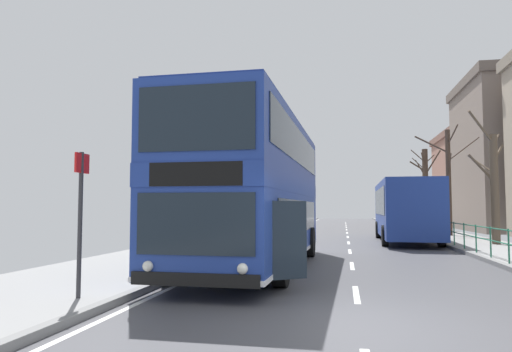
{
  "coord_description": "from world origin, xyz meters",
  "views": [
    {
      "loc": [
        -0.24,
        -7.36,
        1.74
      ],
      "look_at": [
        -2.41,
        4.54,
        2.55
      ],
      "focal_mm": 33.47,
      "sensor_mm": 36.0,
      "label": 1
    }
  ],
  "objects": [
    {
      "name": "ground",
      "position": [
        -0.72,
        -0.0,
        0.04
      ],
      "size": [
        15.8,
        140.0,
        0.2
      ],
      "color": "#46464B"
    },
    {
      "name": "background_building_01",
      "position": [
        15.21,
        45.97,
        4.96
      ],
      "size": [
        10.03,
        14.93,
        9.86
      ],
      "color": "#936656",
      "rests_on": "ground"
    },
    {
      "name": "bus_stop_sign_near",
      "position": [
        -4.9,
        0.54,
        1.75
      ],
      "size": [
        0.08,
        0.44,
        2.61
      ],
      "color": "#2D2D33",
      "rests_on": "ground"
    },
    {
      "name": "bare_tree_far_01",
      "position": [
        5.86,
        22.16,
        3.42
      ],
      "size": [
        3.52,
        1.57,
        6.35
      ],
      "color": "#423328",
      "rests_on": "ground"
    },
    {
      "name": "bare_tree_far_00",
      "position": [
        6.37,
        15.43,
        2.8
      ],
      "size": [
        1.99,
        2.73,
        5.86
      ],
      "color": "brown",
      "rests_on": "ground"
    },
    {
      "name": "pedestrian_railing_far_kerb",
      "position": [
        4.45,
        9.3,
        0.81
      ],
      "size": [
        0.05,
        20.79,
        1.0
      ],
      "color": "#236B4C",
      "rests_on": "ground"
    },
    {
      "name": "double_decker_bus_main",
      "position": [
        -2.75,
        6.4,
        2.25
      ],
      "size": [
        3.27,
        11.02,
        4.3
      ],
      "color": "navy",
      "rests_on": "ground"
    },
    {
      "name": "background_bus_far_lane",
      "position": [
        2.88,
        18.22,
        1.67
      ],
      "size": [
        2.85,
        10.01,
        3.05
      ],
      "color": "navy",
      "rests_on": "ground"
    },
    {
      "name": "bare_tree_far_02",
      "position": [
        5.83,
        29.93,
        3.28
      ],
      "size": [
        2.3,
        1.29,
        6.01
      ],
      "color": "#423328",
      "rests_on": "ground"
    }
  ]
}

